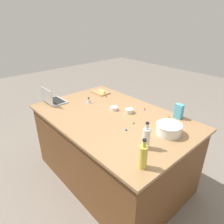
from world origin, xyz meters
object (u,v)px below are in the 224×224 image
bottle_vinegar (146,138)px  kitchen_timer (89,100)px  laptop (53,99)px  ramekin_small (114,108)px  candy_bag (179,111)px  ramekin_medium (129,111)px  mixing_bowl_large (169,129)px  butter_stick_left (102,91)px  cutting_board (101,92)px  bottle_oil (143,156)px

bottle_vinegar → kitchen_timer: 1.19m
laptop → ramekin_small: (-0.72, -0.46, -0.02)m
kitchen_timer → candy_bag: (-1.04, -0.51, 0.05)m
bottle_vinegar → candy_bag: bearing=-80.3°
laptop → bottle_vinegar: bottle_vinegar is taller
ramekin_small → candy_bag: candy_bag is taller
kitchen_timer → ramekin_medium: bearing=-161.6°
mixing_bowl_large → butter_stick_left: 1.34m
bottle_vinegar → cutting_board: bottle_vinegar is taller
bottle_oil → cutting_board: bearing=-27.7°
bottle_vinegar → ramekin_medium: (0.59, -0.41, -0.08)m
bottle_oil → butter_stick_left: bottle_oil is taller
bottle_vinegar → candy_bag: bottle_vinegar is taller
bottle_vinegar → butter_stick_left: bottle_vinegar is taller
bottle_oil → ramekin_medium: bottle_oil is taller
ramekin_medium → kitchen_timer: size_ratio=1.32×
laptop → ramekin_small: 0.86m
laptop → butter_stick_left: bearing=-103.7°
mixing_bowl_large → ramekin_medium: size_ratio=2.52×
butter_stick_left → mixing_bowl_large: bearing=170.4°
kitchen_timer → candy_bag: candy_bag is taller
bottle_oil → ramekin_medium: bearing=-40.0°
candy_bag → cutting_board: bearing=7.1°
mixing_bowl_large → ramekin_medium: (0.59, -0.06, -0.03)m
ramekin_small → candy_bag: bearing=-147.6°
mixing_bowl_large → bottle_vinegar: bottle_vinegar is taller
bottle_oil → candy_bag: (0.27, -0.95, -0.02)m
bottle_vinegar → kitchen_timer: (1.17, -0.22, -0.07)m
mixing_bowl_large → kitchen_timer: 1.18m
kitchen_timer → bottle_vinegar: bearing=169.4°
butter_stick_left → ramekin_medium: 0.75m
bottle_vinegar → candy_bag: 0.74m
bottle_vinegar → cutting_board: size_ratio=1.00×
ramekin_medium → mixing_bowl_large: bearing=174.6°
cutting_board → ramekin_small: 0.64m
mixing_bowl_large → butter_stick_left: (1.32, -0.22, -0.02)m
ramekin_small → ramekin_medium: ramekin_medium is taller
bottle_vinegar → ramekin_medium: bottle_vinegar is taller
bottle_oil → butter_stick_left: size_ratio=2.36×
laptop → bottle_oil: (-1.64, 0.07, 0.06)m
mixing_bowl_large → kitchen_timer: mixing_bowl_large is taller
bottle_vinegar → ramekin_small: (0.77, -0.32, -0.08)m
cutting_board → butter_stick_left: bearing=180.0°
bottle_oil → butter_stick_left: (1.47, -0.79, -0.07)m
cutting_board → kitchen_timer: 0.41m
cutting_board → kitchen_timer: kitchen_timer is taller
mixing_bowl_large → candy_bag: candy_bag is taller
ramekin_small → bottle_vinegar: bearing=157.4°
laptop → bottle_vinegar: bearing=-174.6°
butter_stick_left → ramekin_medium: (-0.73, 0.17, -0.01)m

